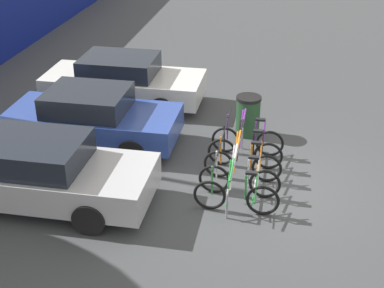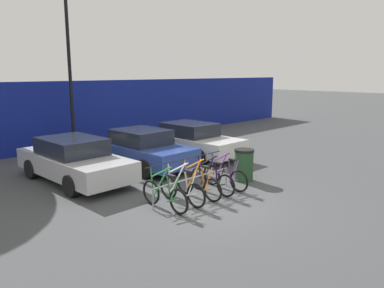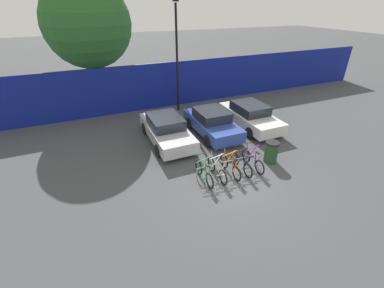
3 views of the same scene
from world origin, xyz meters
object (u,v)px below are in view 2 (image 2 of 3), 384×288
(bicycle_purple, at_px, (225,176))
(car_blue, at_px, (143,149))
(trash_bin, at_px, (244,165))
(bicycle_green, at_px, (164,195))
(bike_rack, at_px, (193,180))
(car_white, at_px, (191,140))
(car_silver, at_px, (74,160))
(bicycle_orange, at_px, (198,184))
(lamp_post, at_px, (69,64))
(bicycle_black, at_px, (212,180))
(bicycle_white, at_px, (182,190))

(bicycle_purple, bearing_deg, car_blue, 91.40)
(trash_bin, bearing_deg, bicycle_green, -178.48)
(bike_rack, xyz_separation_m, bicycle_green, (-1.21, -0.15, -0.10))
(car_blue, distance_m, car_white, 2.52)
(car_silver, distance_m, car_blue, 2.63)
(bicycle_orange, relative_size, lamp_post, 0.25)
(bicycle_orange, distance_m, car_silver, 4.26)
(bicycle_black, height_order, car_blue, car_blue)
(car_blue, bearing_deg, bike_rack, -106.75)
(bike_rack, bearing_deg, trash_bin, -1.40)
(bike_rack, xyz_separation_m, car_white, (3.61, 3.61, 0.22))
(bicycle_green, distance_m, lamp_post, 8.86)
(bicycle_green, distance_m, car_silver, 3.97)
(bike_rack, height_order, bicycle_white, bicycle_white)
(bike_rack, distance_m, car_silver, 4.10)
(bicycle_purple, bearing_deg, bicycle_green, 179.55)
(car_silver, bearing_deg, bike_rack, -67.94)
(bicycle_purple, bearing_deg, bike_rack, 172.55)
(car_silver, height_order, car_blue, same)
(bicycle_white, height_order, lamp_post, lamp_post)
(bike_rack, xyz_separation_m, trash_bin, (2.28, -0.06, 0.04))
(bicycle_white, xyz_separation_m, car_white, (4.21, 3.76, 0.31))
(car_white, bearing_deg, bike_rack, -134.99)
(car_white, bearing_deg, bicycle_white, -138.18)
(bike_rack, bearing_deg, bicycle_white, -165.93)
(bicycle_black, height_order, lamp_post, lamp_post)
(bicycle_black, relative_size, car_blue, 0.41)
(lamp_post, bearing_deg, car_silver, -118.52)
(bicycle_purple, relative_size, trash_bin, 1.66)
(bike_rack, relative_size, car_white, 0.66)
(bicycle_purple, distance_m, lamp_post, 8.68)
(car_blue, bearing_deg, bicycle_white, -114.06)
(bicycle_green, xyz_separation_m, bicycle_black, (1.82, 0.00, 0.00))
(bicycle_black, height_order, bicycle_purple, same)
(trash_bin, bearing_deg, car_silver, 134.76)
(car_white, bearing_deg, bicycle_black, -128.61)
(bicycle_white, xyz_separation_m, bicycle_black, (1.20, 0.00, 0.00))
(bicycle_green, distance_m, bicycle_black, 1.82)
(bicycle_purple, bearing_deg, car_white, 56.99)
(bicycle_orange, height_order, car_blue, car_blue)
(bicycle_green, distance_m, bicycle_orange, 1.26)
(bicycle_black, distance_m, lamp_post, 8.66)
(lamp_post, bearing_deg, trash_bin, -78.31)
(bicycle_white, relative_size, bicycle_purple, 1.00)
(bicycle_green, xyz_separation_m, lamp_post, (1.86, 7.97, 3.38))
(bike_rack, distance_m, bicycle_purple, 1.22)
(bike_rack, distance_m, bicycle_white, 0.62)
(bike_rack, bearing_deg, bicycle_green, -173.00)
(car_silver, relative_size, trash_bin, 4.42)
(bicycle_orange, xyz_separation_m, car_silver, (-1.59, 3.94, 0.31))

